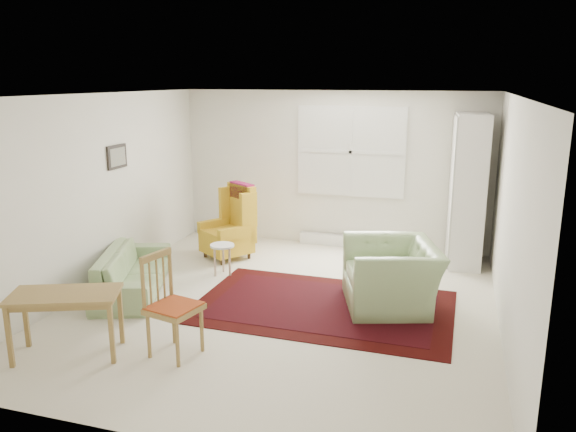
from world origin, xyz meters
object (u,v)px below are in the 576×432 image
(wingback_chair, at_px, (226,222))
(desk_chair, at_px, (174,306))
(coffee_table, at_px, (396,291))
(armchair, at_px, (391,269))
(sofa, at_px, (132,263))
(cabinet, at_px, (468,191))
(desk, at_px, (67,324))
(stool, at_px, (223,259))

(wingback_chair, bearing_deg, desk_chair, -41.83)
(wingback_chair, relative_size, coffee_table, 2.10)
(armchair, distance_m, coffee_table, 0.26)
(sofa, distance_m, cabinet, 4.79)
(wingback_chair, xyz_separation_m, coffee_table, (2.69, -1.22, -0.35))
(coffee_table, xyz_separation_m, desk_chair, (-1.96, -1.80, 0.29))
(sofa, distance_m, desk_chair, 1.96)
(sofa, bearing_deg, desk, 170.97)
(coffee_table, height_order, desk, desk)
(armchair, xyz_separation_m, desk_chair, (-1.89, -1.88, 0.05))
(wingback_chair, bearing_deg, desk, -60.31)
(stool, distance_m, desk, 2.66)
(armchair, bearing_deg, sofa, -99.64)
(coffee_table, bearing_deg, desk_chair, -137.36)
(wingback_chair, relative_size, cabinet, 0.52)
(stool, distance_m, cabinet, 3.65)
(cabinet, bearing_deg, desk, -136.25)
(armchair, height_order, coffee_table, armchair)
(coffee_table, xyz_separation_m, stool, (-2.45, 0.49, 0.00))
(wingback_chair, bearing_deg, cabinet, 47.16)
(sofa, bearing_deg, wingback_chair, -41.36)
(armchair, height_order, desk, armchair)
(coffee_table, relative_size, desk_chair, 0.52)
(coffee_table, distance_m, stool, 2.50)
(sofa, bearing_deg, armchair, -102.05)
(desk_chair, bearing_deg, desk, 120.32)
(desk, bearing_deg, wingback_chair, 85.21)
(cabinet, bearing_deg, stool, -158.87)
(coffee_table, xyz_separation_m, cabinet, (0.77, 2.00, 0.88))
(desk_chair, bearing_deg, stool, 25.11)
(sofa, xyz_separation_m, cabinet, (4.08, 2.39, 0.73))
(cabinet, bearing_deg, desk_chair, -129.62)
(sofa, height_order, coffee_table, sofa)
(armchair, xyz_separation_m, stool, (-2.38, 0.42, -0.24))
(cabinet, bearing_deg, armchair, -117.49)
(cabinet, relative_size, desk, 2.14)
(desk, bearing_deg, sofa, 101.25)
(wingback_chair, xyz_separation_m, stool, (0.25, -0.73, -0.35))
(armchair, distance_m, desk_chair, 2.66)
(cabinet, relative_size, desk_chair, 2.13)
(sofa, relative_size, coffee_table, 3.37)
(wingback_chair, bearing_deg, coffee_table, 10.15)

